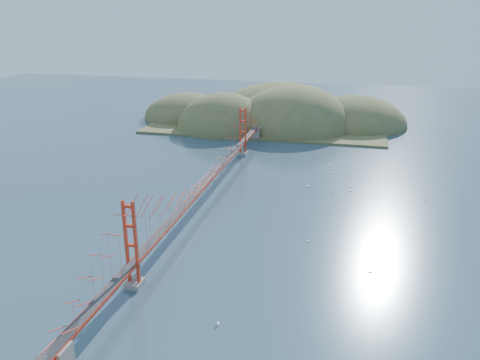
# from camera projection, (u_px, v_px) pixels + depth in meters

# --- Properties ---
(ground) EXTENTS (320.00, 320.00, 0.00)m
(ground) POSITION_uv_depth(u_px,v_px,m) (206.00, 200.00, 86.95)
(ground) COLOR #314D62
(ground) RESTS_ON ground
(bridge) EXTENTS (2.20, 94.40, 12.00)m
(bridge) POSITION_uv_depth(u_px,v_px,m) (205.00, 163.00, 84.76)
(bridge) COLOR gray
(bridge) RESTS_ON ground
(far_headlands) EXTENTS (84.00, 58.00, 25.00)m
(far_headlands) POSITION_uv_depth(u_px,v_px,m) (277.00, 122.00, 149.16)
(far_headlands) COLOR olive
(far_headlands) RESTS_ON ground
(sailboat_6) EXTENTS (0.61, 0.61, 0.64)m
(sailboat_6) POSITION_uv_depth(u_px,v_px,m) (308.00, 241.00, 71.03)
(sailboat_6) COLOR white
(sailboat_6) RESTS_ON ground
(sailboat_15) EXTENTS (0.44, 0.52, 0.60)m
(sailboat_15) POSITION_uv_depth(u_px,v_px,m) (362.00, 149.00, 118.49)
(sailboat_15) COLOR white
(sailboat_15) RESTS_ON ground
(sailboat_4) EXTENTS (0.47, 0.50, 0.57)m
(sailboat_4) POSITION_uv_depth(u_px,v_px,m) (371.00, 178.00, 98.15)
(sailboat_4) COLOR white
(sailboat_4) RESTS_ON ground
(sailboat_2) EXTENTS (0.64, 0.55, 0.74)m
(sailboat_2) POSITION_uv_depth(u_px,v_px,m) (370.00, 272.00, 62.44)
(sailboat_2) COLOR white
(sailboat_2) RESTS_ON ground
(sailboat_14) EXTENTS (0.53, 0.53, 0.60)m
(sailboat_14) POSITION_uv_depth(u_px,v_px,m) (333.00, 192.00, 90.30)
(sailboat_14) COLOR white
(sailboat_14) RESTS_ON ground
(sailboat_7) EXTENTS (0.52, 0.45, 0.60)m
(sailboat_7) POSITION_uv_depth(u_px,v_px,m) (329.00, 164.00, 106.93)
(sailboat_7) COLOR white
(sailboat_7) RESTS_ON ground
(sailboat_17) EXTENTS (0.59, 0.52, 0.68)m
(sailboat_17) POSITION_uv_depth(u_px,v_px,m) (444.00, 182.00, 95.74)
(sailboat_17) COLOR white
(sailboat_17) RESTS_ON ground
(sailboat_8) EXTENTS (0.58, 0.58, 0.63)m
(sailboat_8) POSITION_uv_depth(u_px,v_px,m) (364.00, 159.00, 110.80)
(sailboat_8) COLOR white
(sailboat_8) RESTS_ON ground
(sailboat_5) EXTENTS (0.60, 0.60, 0.68)m
(sailboat_5) POSITION_uv_depth(u_px,v_px,m) (426.00, 200.00, 86.45)
(sailboat_5) COLOR white
(sailboat_5) RESTS_ON ground
(sailboat_3) EXTENTS (0.70, 0.70, 0.75)m
(sailboat_3) POSITION_uv_depth(u_px,v_px,m) (307.00, 186.00, 93.54)
(sailboat_3) COLOR white
(sailboat_3) RESTS_ON ground
(sailboat_16) EXTENTS (0.68, 0.68, 0.75)m
(sailboat_16) POSITION_uv_depth(u_px,v_px,m) (331.00, 172.00, 101.50)
(sailboat_16) COLOR white
(sailboat_16) RESTS_ON ground
(sailboat_10) EXTENTS (0.54, 0.62, 0.71)m
(sailboat_10) POSITION_uv_depth(u_px,v_px,m) (218.00, 323.00, 52.17)
(sailboat_10) COLOR white
(sailboat_10) RESTS_ON ground
(sailboat_1) EXTENTS (0.59, 0.64, 0.72)m
(sailboat_1) POSITION_uv_depth(u_px,v_px,m) (350.00, 190.00, 91.37)
(sailboat_1) COLOR white
(sailboat_1) RESTS_ON ground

